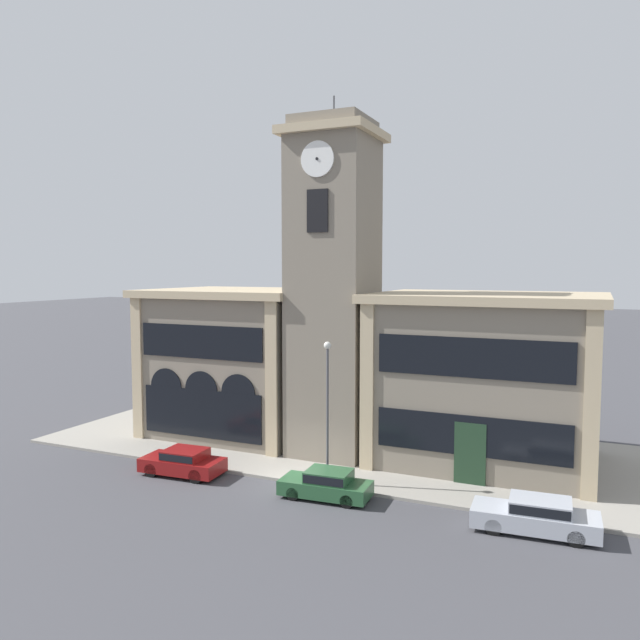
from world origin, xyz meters
name	(u,v)px	position (x,y,z in m)	size (l,w,h in m)	color
ground_plane	(292,484)	(0.00, 0.00, 0.00)	(300.00, 300.00, 0.00)	#424247
sidewalk_kerb	(343,446)	(0.00, 6.76, 0.07)	(35.20, 13.53, 0.15)	gray
clock_tower	(333,289)	(0.00, 5.22, 9.30)	(4.91, 4.91, 19.70)	gray
town_hall_left_wing	(239,361)	(-7.36, 7.29, 4.60)	(10.61, 9.11, 9.15)	gray
town_hall_right_wing	(486,378)	(8.00, 7.29, 4.59)	(11.90, 9.11, 9.13)	gray
parked_car_near	(183,461)	(-5.58, -1.11, 0.71)	(4.27, 2.12, 1.34)	maroon
parked_car_mid	(327,484)	(2.34, -1.11, 0.69)	(4.22, 1.95, 1.32)	#285633
parked_car_far	(537,515)	(11.40, -1.11, 0.73)	(4.95, 2.09, 1.39)	#B2B7C1
street_lamp	(327,393)	(1.74, 0.38, 4.54)	(0.36, 0.36, 6.86)	#4C4C51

